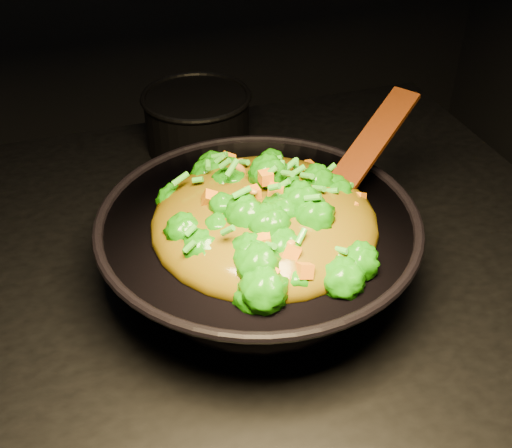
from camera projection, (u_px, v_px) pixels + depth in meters
name	position (u px, v px, depth m)	size (l,w,h in m)	color
stovetop	(222.00, 427.00, 1.27)	(1.20, 0.90, 0.90)	black
wok	(258.00, 253.00, 0.90)	(0.43, 0.43, 0.12)	black
stir_fry	(265.00, 194.00, 0.82)	(0.30, 0.30, 0.10)	#1B7708
spatula	(359.00, 159.00, 0.90)	(0.28, 0.04, 0.01)	#351305
back_pot	(197.00, 121.00, 1.22)	(0.20, 0.20, 0.11)	black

